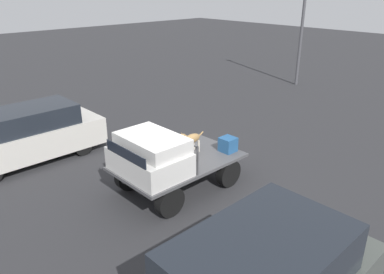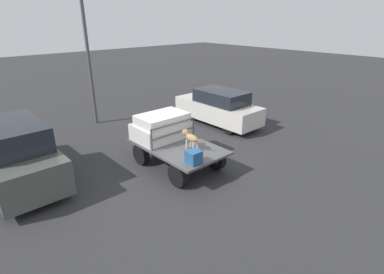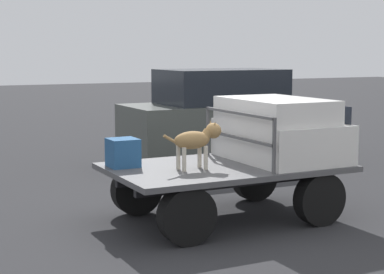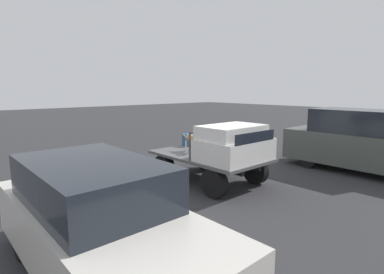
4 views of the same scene
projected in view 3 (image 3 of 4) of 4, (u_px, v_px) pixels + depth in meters
The scene contains 7 objects.
ground_plane at pixel (225, 219), 9.60m from camera, with size 80.00×80.00×0.00m, color #2D2D30.
flatbed_truck at pixel (225, 180), 9.52m from camera, with size 3.44×2.07×0.83m.
truck_cab at pixel (279, 131), 9.85m from camera, with size 1.39×1.95×0.95m.
truck_headboard at pixel (238, 129), 9.51m from camera, with size 0.04×1.95×0.78m.
dog at pixel (198, 139), 9.08m from camera, with size 0.94×0.25×0.68m.
cargo_crate at pixel (123, 153), 9.29m from camera, with size 0.41×0.41×0.41m.
parked_pickup_far at pixel (228, 116), 14.69m from camera, with size 4.92×1.89×2.09m.
Camera 3 is at (-4.64, -8.13, 2.50)m, focal length 60.00 mm.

